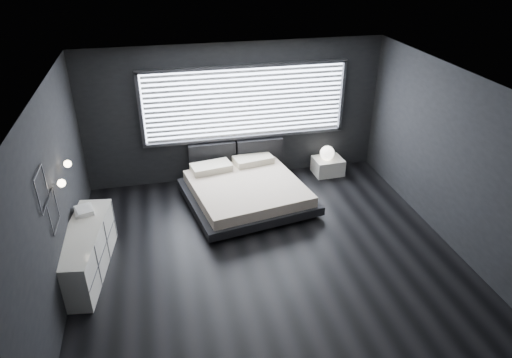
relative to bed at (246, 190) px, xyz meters
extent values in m
plane|color=black|center=(0.03, -1.59, -0.26)|extent=(6.00, 6.00, 0.00)
plane|color=silver|center=(0.03, -1.59, 2.54)|extent=(6.00, 6.00, 0.00)
cube|color=black|center=(0.03, 1.16, 1.14)|extent=(6.00, 0.04, 2.80)
cube|color=black|center=(0.03, -4.34, 1.14)|extent=(6.00, 0.04, 2.80)
cube|color=black|center=(-2.97, -1.59, 1.14)|extent=(0.04, 5.50, 2.80)
cube|color=black|center=(3.03, -1.59, 1.14)|extent=(0.04, 5.50, 2.80)
cube|color=white|center=(0.23, 1.14, 1.35)|extent=(4.00, 0.02, 1.38)
cube|color=#47474C|center=(-1.81, 1.11, 1.35)|extent=(0.06, 0.08, 1.48)
cube|color=#47474C|center=(2.27, 1.11, 1.35)|extent=(0.06, 0.08, 1.48)
cube|color=#47474C|center=(0.23, 1.11, 2.08)|extent=(4.14, 0.08, 0.06)
cube|color=#47474C|center=(0.23, 1.11, 0.62)|extent=(4.14, 0.08, 0.06)
cube|color=silver|center=(0.23, 1.08, 1.35)|extent=(3.94, 0.03, 1.32)
cube|color=black|center=(-0.49, 1.05, 0.31)|extent=(0.96, 0.16, 0.52)
cube|color=black|center=(0.51, 1.05, 0.31)|extent=(0.96, 0.16, 0.52)
cylinder|color=silver|center=(-2.92, -1.54, 1.34)|extent=(0.10, 0.02, 0.02)
sphere|color=#FFE5B7|center=(-2.85, -1.54, 1.34)|extent=(0.11, 0.11, 0.11)
cylinder|color=silver|center=(-2.92, -0.94, 1.34)|extent=(0.10, 0.02, 0.02)
sphere|color=#FFE5B7|center=(-2.85, -0.94, 1.34)|extent=(0.11, 0.11, 0.11)
cube|color=#47474C|center=(-2.95, -2.14, 1.82)|extent=(0.01, 0.46, 0.02)
cube|color=#47474C|center=(-2.95, -2.14, 1.36)|extent=(0.01, 0.46, 0.02)
cube|color=#47474C|center=(-2.95, -1.91, 1.59)|extent=(0.01, 0.02, 0.46)
cube|color=#47474C|center=(-2.95, -2.37, 1.59)|extent=(0.01, 0.02, 0.46)
cube|color=#47474C|center=(-2.95, -1.89, 1.35)|extent=(0.01, 0.46, 0.02)
cube|color=#47474C|center=(-2.95, -1.89, 0.89)|extent=(0.01, 0.46, 0.02)
cube|color=#47474C|center=(-2.95, -1.66, 1.12)|extent=(0.01, 0.02, 0.46)
cube|color=#47474C|center=(-2.95, -2.12, 1.12)|extent=(0.01, 0.02, 0.46)
cube|color=black|center=(-0.77, -1.04, -0.22)|extent=(0.14, 0.14, 0.08)
cube|color=black|center=(1.09, -0.71, -0.22)|extent=(0.14, 0.14, 0.08)
cube|color=black|center=(-1.07, 0.63, -0.22)|extent=(0.14, 0.14, 0.08)
cube|color=black|center=(0.79, 0.96, -0.22)|extent=(0.14, 0.14, 0.08)
cube|color=black|center=(0.01, -0.04, -0.10)|extent=(2.53, 2.45, 0.16)
cube|color=beige|center=(0.01, -0.04, 0.08)|extent=(2.27, 2.27, 0.20)
cube|color=beige|center=(-0.57, 0.64, 0.24)|extent=(0.84, 0.55, 0.13)
cube|color=beige|center=(0.31, 0.80, 0.24)|extent=(0.84, 0.55, 0.13)
cube|color=white|center=(1.95, 0.80, -0.09)|extent=(0.62, 0.53, 0.35)
sphere|color=white|center=(1.90, 0.78, 0.24)|extent=(0.30, 0.30, 0.30)
cube|color=white|center=(-2.75, -1.46, 0.10)|extent=(0.75, 1.88, 0.73)
cube|color=#47474C|center=(-2.50, -1.49, 0.10)|extent=(0.25, 1.79, 0.71)
cube|color=white|center=(-2.78, -0.90, 0.49)|extent=(0.35, 0.41, 0.04)
cube|color=white|center=(-2.77, -0.92, 0.53)|extent=(0.32, 0.37, 0.03)
camera|label=1|loc=(-1.46, -7.38, 4.32)|focal=32.00mm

